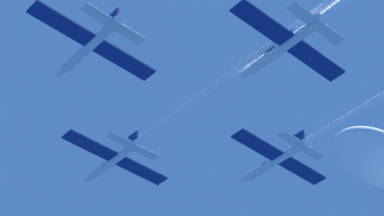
# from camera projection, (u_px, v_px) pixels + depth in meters

# --- Properties ---
(jet_lead) EXTENTS (18.83, 54.91, 3.12)m
(jet_lead) POSITION_uv_depth(u_px,v_px,m) (176.00, 115.00, 103.03)
(jet_lead) COLOR silver
(jet_right_wing) EXTENTS (18.83, 53.65, 3.12)m
(jet_right_wing) POSITION_uv_depth(u_px,v_px,m) (350.00, 116.00, 102.45)
(jet_right_wing) COLOR silver
(cloud_wispy) EXTENTS (27.59, 15.17, 9.66)m
(cloud_wispy) POSITION_uv_depth(u_px,v_px,m) (377.00, 158.00, 170.09)
(cloud_wispy) COLOR white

